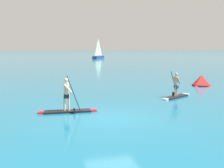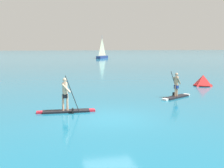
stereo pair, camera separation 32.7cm
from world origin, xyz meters
name	(u,v)px [view 1 (the left image)]	position (x,y,z in m)	size (l,w,h in m)	color
ground	(113,118)	(0.00, 0.00, 0.00)	(440.00, 440.00, 0.00)	#196B8C
paddleboarder_mid_center	(68,104)	(-1.96, 1.72, 0.43)	(2.99, 0.87, 1.98)	black
paddleboarder_far_right	(176,91)	(5.47, 4.36, 0.40)	(2.62, 1.83, 1.77)	black
race_marker_buoy	(201,81)	(10.25, 9.14, 0.41)	(1.80, 1.80, 0.94)	red
sailboat_right_horizon	(98,55)	(13.12, 66.01, 0.87)	(4.16, 5.23, 6.36)	navy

